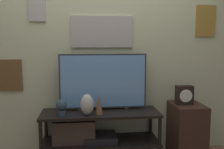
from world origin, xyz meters
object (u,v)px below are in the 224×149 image
at_px(vase_slim_bronze, 99,104).
at_px(vase_urn_stoneware, 87,105).
at_px(mantel_clock, 184,95).
at_px(television, 103,81).
at_px(decorative_bust, 62,107).

relative_size(vase_slim_bronze, vase_urn_stoneware, 0.96).
height_order(vase_slim_bronze, mantel_clock, mantel_clock).
relative_size(television, vase_urn_stoneware, 4.38).
bearing_deg(television, decorative_bust, -155.93).
bearing_deg(television, mantel_clock, -5.64).
relative_size(vase_urn_stoneware, decorative_bust, 1.30).
xyz_separation_m(television, mantel_clock, (0.95, -0.09, -0.16)).
xyz_separation_m(television, vase_urn_stoneware, (-0.19, -0.20, -0.22)).
height_order(vase_urn_stoneware, mantel_clock, mantel_clock).
bearing_deg(vase_urn_stoneware, television, 46.72).
height_order(decorative_bust, mantel_clock, mantel_clock).
xyz_separation_m(vase_slim_bronze, decorative_bust, (-0.40, -0.02, -0.01)).
bearing_deg(vase_slim_bronze, vase_urn_stoneware, -173.11).
xyz_separation_m(television, decorative_bust, (-0.47, -0.21, -0.24)).
distance_m(television, vase_slim_bronze, 0.30).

